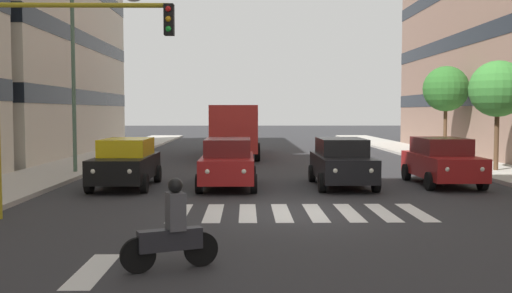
{
  "coord_description": "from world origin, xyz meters",
  "views": [
    {
      "loc": [
        1.39,
        15.17,
        2.71
      ],
      "look_at": [
        1.08,
        -3.17,
        1.57
      ],
      "focal_mm": 40.48,
      "sensor_mm": 36.0,
      "label": 1
    }
  ],
  "objects_px": {
    "bus_behind_traffic": "(235,125)",
    "street_tree_2": "(446,89)",
    "car_0": "(442,161)",
    "car_3": "(126,162)",
    "traffic_light_gantry": "(48,70)",
    "street_lamp_right": "(84,64)",
    "car_2": "(228,162)",
    "street_tree_1": "(498,89)",
    "car_1": "(342,162)",
    "motorcycle_with_rider": "(172,232)"
  },
  "relations": [
    {
      "from": "bus_behind_traffic",
      "to": "street_tree_2",
      "type": "bearing_deg",
      "value": 170.28
    },
    {
      "from": "car_0",
      "to": "car_3",
      "type": "bearing_deg",
      "value": 2.28
    },
    {
      "from": "traffic_light_gantry",
      "to": "street_tree_2",
      "type": "distance_m",
      "value": 24.19
    },
    {
      "from": "street_lamp_right",
      "to": "car_2",
      "type": "bearing_deg",
      "value": 146.69
    },
    {
      "from": "bus_behind_traffic",
      "to": "street_lamp_right",
      "type": "bearing_deg",
      "value": 58.95
    },
    {
      "from": "car_3",
      "to": "street_tree_1",
      "type": "xyz_separation_m",
      "value": [
        -15.06,
        -4.24,
        2.75
      ]
    },
    {
      "from": "car_3",
      "to": "street_tree_1",
      "type": "distance_m",
      "value": 15.88
    },
    {
      "from": "car_3",
      "to": "street_lamp_right",
      "type": "height_order",
      "value": "street_lamp_right"
    },
    {
      "from": "car_1",
      "to": "traffic_light_gantry",
      "type": "xyz_separation_m",
      "value": [
        8.32,
        6.05,
        2.83
      ]
    },
    {
      "from": "street_lamp_right",
      "to": "bus_behind_traffic",
      "type": "bearing_deg",
      "value": -121.05
    },
    {
      "from": "street_lamp_right",
      "to": "street_tree_2",
      "type": "height_order",
      "value": "street_lamp_right"
    },
    {
      "from": "car_2",
      "to": "traffic_light_gantry",
      "type": "height_order",
      "value": "traffic_light_gantry"
    },
    {
      "from": "bus_behind_traffic",
      "to": "street_tree_1",
      "type": "distance_m",
      "value": 15.18
    },
    {
      "from": "car_3",
      "to": "motorcycle_with_rider",
      "type": "xyz_separation_m",
      "value": [
        -2.99,
        10.66,
        -0.24
      ]
    },
    {
      "from": "car_1",
      "to": "street_tree_1",
      "type": "height_order",
      "value": "street_tree_1"
    },
    {
      "from": "car_0",
      "to": "traffic_light_gantry",
      "type": "bearing_deg",
      "value": 28.08
    },
    {
      "from": "bus_behind_traffic",
      "to": "motorcycle_with_rider",
      "type": "height_order",
      "value": "bus_behind_traffic"
    },
    {
      "from": "car_0",
      "to": "motorcycle_with_rider",
      "type": "distance_m",
      "value": 13.94
    },
    {
      "from": "street_tree_1",
      "to": "street_lamp_right",
      "type": "bearing_deg",
      "value": 1.05
    },
    {
      "from": "car_0",
      "to": "traffic_light_gantry",
      "type": "xyz_separation_m",
      "value": [
        12.05,
        6.43,
        2.83
      ]
    },
    {
      "from": "street_tree_2",
      "to": "motorcycle_with_rider",
      "type": "bearing_deg",
      "value": 61.07
    },
    {
      "from": "car_1",
      "to": "street_lamp_right",
      "type": "height_order",
      "value": "street_lamp_right"
    },
    {
      "from": "bus_behind_traffic",
      "to": "traffic_light_gantry",
      "type": "height_order",
      "value": "traffic_light_gantry"
    },
    {
      "from": "motorcycle_with_rider",
      "to": "car_0",
      "type": "bearing_deg",
      "value": -127.11
    },
    {
      "from": "car_2",
      "to": "traffic_light_gantry",
      "type": "bearing_deg",
      "value": 54.11
    },
    {
      "from": "car_0",
      "to": "street_tree_1",
      "type": "height_order",
      "value": "street_tree_1"
    },
    {
      "from": "motorcycle_with_rider",
      "to": "street_lamp_right",
      "type": "bearing_deg",
      "value": -69.39
    },
    {
      "from": "car_0",
      "to": "street_tree_1",
      "type": "bearing_deg",
      "value": -133.99
    },
    {
      "from": "motorcycle_with_rider",
      "to": "street_tree_1",
      "type": "distance_m",
      "value": 19.41
    },
    {
      "from": "car_0",
      "to": "car_1",
      "type": "xyz_separation_m",
      "value": [
        3.72,
        0.38,
        0.0
      ]
    },
    {
      "from": "car_0",
      "to": "car_3",
      "type": "distance_m",
      "value": 11.41
    },
    {
      "from": "street_tree_2",
      "to": "car_1",
      "type": "bearing_deg",
      "value": 56.68
    },
    {
      "from": "car_1",
      "to": "car_3",
      "type": "distance_m",
      "value": 7.67
    },
    {
      "from": "car_1",
      "to": "street_tree_1",
      "type": "xyz_separation_m",
      "value": [
        -7.38,
        -4.17,
        2.75
      ]
    },
    {
      "from": "motorcycle_with_rider",
      "to": "street_tree_1",
      "type": "bearing_deg",
      "value": -128.99
    },
    {
      "from": "car_1",
      "to": "motorcycle_with_rider",
      "type": "height_order",
      "value": "car_1"
    },
    {
      "from": "traffic_light_gantry",
      "to": "street_tree_1",
      "type": "bearing_deg",
      "value": -146.95
    },
    {
      "from": "car_2",
      "to": "street_tree_2",
      "type": "bearing_deg",
      "value": -134.54
    },
    {
      "from": "car_0",
      "to": "street_tree_1",
      "type": "xyz_separation_m",
      "value": [
        -3.66,
        -3.79,
        2.75
      ]
    },
    {
      "from": "street_lamp_right",
      "to": "motorcycle_with_rider",
      "type": "bearing_deg",
      "value": 110.61
    },
    {
      "from": "street_lamp_right",
      "to": "car_3",
      "type": "bearing_deg",
      "value": 122.47
    },
    {
      "from": "car_2",
      "to": "street_lamp_right",
      "type": "height_order",
      "value": "street_lamp_right"
    },
    {
      "from": "car_0",
      "to": "motorcycle_with_rider",
      "type": "xyz_separation_m",
      "value": [
        8.41,
        11.11,
        -0.24
      ]
    },
    {
      "from": "car_1",
      "to": "street_lamp_right",
      "type": "relative_size",
      "value": 0.6
    },
    {
      "from": "bus_behind_traffic",
      "to": "car_1",
      "type": "bearing_deg",
      "value": 106.21
    },
    {
      "from": "car_1",
      "to": "car_3",
      "type": "height_order",
      "value": "same"
    },
    {
      "from": "car_0",
      "to": "street_tree_2",
      "type": "relative_size",
      "value": 0.88
    },
    {
      "from": "traffic_light_gantry",
      "to": "street_tree_2",
      "type": "relative_size",
      "value": 1.08
    },
    {
      "from": "street_tree_1",
      "to": "bus_behind_traffic",
      "type": "bearing_deg",
      "value": -40.6
    },
    {
      "from": "car_2",
      "to": "bus_behind_traffic",
      "type": "bearing_deg",
      "value": -90.0
    }
  ]
}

